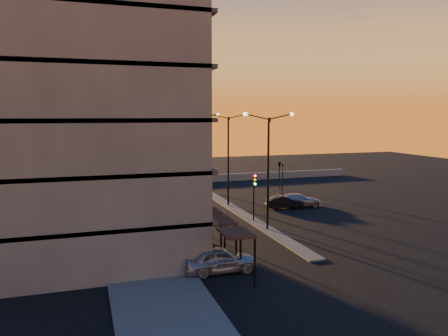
% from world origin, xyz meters
% --- Properties ---
extents(ground, '(120.00, 120.00, 0.00)m').
position_xyz_m(ground, '(0.00, 0.00, 0.00)').
color(ground, black).
rests_on(ground, ground).
extents(sidewalk_west, '(5.00, 40.00, 0.12)m').
position_xyz_m(sidewalk_west, '(-10.50, 4.00, 0.06)').
color(sidewalk_west, '#4E4E4B').
rests_on(sidewalk_west, ground).
extents(median, '(1.20, 36.00, 0.12)m').
position_xyz_m(median, '(0.00, 10.00, 0.06)').
color(median, '#4E4E4B').
rests_on(median, ground).
extents(parapet, '(44.00, 0.50, 1.00)m').
position_xyz_m(parapet, '(2.00, 26.00, 0.50)').
color(parapet, gray).
rests_on(parapet, ground).
extents(building, '(14.35, 17.08, 25.00)m').
position_xyz_m(building, '(-14.00, 0.03, 11.91)').
color(building, '#67615A').
rests_on(building, ground).
extents(streetlamp_near, '(4.32, 0.32, 9.51)m').
position_xyz_m(streetlamp_near, '(0.00, 0.00, 5.59)').
color(streetlamp_near, black).
rests_on(streetlamp_near, ground).
extents(streetlamp_mid, '(4.32, 0.32, 9.51)m').
position_xyz_m(streetlamp_mid, '(0.00, 10.00, 5.59)').
color(streetlamp_mid, black).
rests_on(streetlamp_mid, ground).
extents(streetlamp_far, '(4.32, 0.32, 9.51)m').
position_xyz_m(streetlamp_far, '(0.00, 20.00, 5.59)').
color(streetlamp_far, black).
rests_on(streetlamp_far, ground).
extents(traffic_light_main, '(0.28, 0.44, 4.25)m').
position_xyz_m(traffic_light_main, '(0.00, 2.87, 2.89)').
color(traffic_light_main, black).
rests_on(traffic_light_main, ground).
extents(signal_east_a, '(0.13, 0.16, 3.60)m').
position_xyz_m(signal_east_a, '(8.00, 14.00, 1.93)').
color(signal_east_a, black).
rests_on(signal_east_a, ground).
extents(signal_east_b, '(0.42, 1.99, 3.60)m').
position_xyz_m(signal_east_b, '(9.50, 18.00, 3.10)').
color(signal_east_b, black).
rests_on(signal_east_b, ground).
extents(car_hatchback, '(4.46, 1.84, 1.51)m').
position_xyz_m(car_hatchback, '(-6.50, -7.80, 0.76)').
color(car_hatchback, '#ACAEB4').
rests_on(car_hatchback, ground).
extents(car_sedan, '(3.99, 2.19, 1.25)m').
position_xyz_m(car_sedan, '(5.00, 7.15, 0.62)').
color(car_sedan, black).
rests_on(car_sedan, ground).
extents(car_wagon, '(4.86, 2.67, 1.34)m').
position_xyz_m(car_wagon, '(6.75, 7.43, 0.67)').
color(car_wagon, '#A4A6AB').
rests_on(car_wagon, ground).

